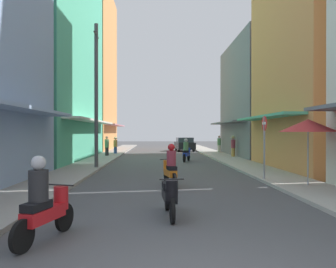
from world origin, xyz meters
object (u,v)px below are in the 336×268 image
Objects in this scene: pedestrian_foreground at (233,145)px; utility_pole at (96,95)px; motorbike_red at (45,203)px; pedestrian_midway at (219,144)px; pedestrian_crossing at (107,147)px; parked_car at (185,144)px; pedestrian_far at (115,144)px; street_sign_no_entry at (264,139)px; motorbike_black at (170,195)px; vendor_umbrella at (308,126)px; motorbike_blue at (186,151)px; motorbike_orange at (170,167)px.

utility_pole reaches higher than pedestrian_foreground.
motorbike_red is 1.00× the size of pedestrian_foreground.
pedestrian_crossing is (-9.94, -4.34, 0.00)m from pedestrian_midway.
pedestrian_far reaches higher than parked_car.
pedestrian_midway is 17.91m from street_sign_no_entry.
vendor_umbrella reaches higher than motorbike_black.
motorbike_blue is at bearing 40.47° from utility_pole.
parked_car is 9.94m from pedestrian_foreground.
pedestrian_far is 18.06m from street_sign_no_entry.
street_sign_no_entry is (3.83, 0.94, 1.01)m from motorbike_orange.
motorbike_red is 28.93m from parked_car.
motorbike_red is 1.04× the size of pedestrian_crossing.
motorbike_red is at bearing -144.66° from motorbike_black.
motorbike_orange is 0.99× the size of motorbike_black.
motorbike_orange is 0.73× the size of vendor_umbrella.
vendor_umbrella is at bearing -57.87° from street_sign_no_entry.
vendor_umbrella reaches higher than motorbike_blue.
street_sign_no_entry is (4.02, 5.29, 1.21)m from motorbike_black.
street_sign_no_entry is (-1.02, 1.62, -0.51)m from vendor_umbrella.
motorbike_black is 18.23m from pedestrian_foreground.
utility_pole is (-9.18, -13.12, 3.15)m from pedestrian_midway.
motorbike_orange is 1.10× the size of pedestrian_far.
motorbike_black is at bearing -92.57° from motorbike_orange.
parked_car is (5.00, 28.50, 0.04)m from motorbike_red.
pedestrian_midway is (5.63, 23.10, 0.34)m from motorbike_black.
utility_pole is (-8.59, 6.31, 1.76)m from vendor_umbrella.
utility_pole is at bearing 143.69° from vendor_umbrella.
pedestrian_midway is 9.74m from pedestrian_far.
motorbike_blue is 7.40m from pedestrian_crossing.
parked_car is 1.58× the size of street_sign_no_entry.
vendor_umbrella is at bearing -72.96° from motorbike_blue.
motorbike_orange is at bearing 172.00° from vendor_umbrella.
motorbike_black is at bearing -79.53° from pedestrian_far.
pedestrian_crossing is at bearing 94.98° from utility_pole.
pedestrian_far is at bearing 116.85° from vendor_umbrella.
motorbike_orange is at bearing 67.09° from motorbike_red.
pedestrian_midway is 0.22× the size of utility_pole.
motorbike_red is at bearing -144.18° from vendor_umbrella.
vendor_umbrella reaches higher than motorbike_orange.
pedestrian_midway reaches higher than motorbike_orange.
pedestrian_foreground is 13.74m from vendor_umbrella.
pedestrian_foreground reaches higher than parked_car.
utility_pole is 9.19m from street_sign_no_entry.
motorbike_black is (2.35, 1.66, -0.20)m from motorbike_red.
motorbike_red is 0.98× the size of motorbike_orange.
motorbike_blue is at bearing -143.60° from pedestrian_foreground.
motorbike_red is 0.97× the size of motorbike_black.
motorbike_red is at bearing -84.11° from utility_pole.
pedestrian_midway is at bearing 76.29° from motorbike_black.
street_sign_no_entry reaches higher than vendor_umbrella.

